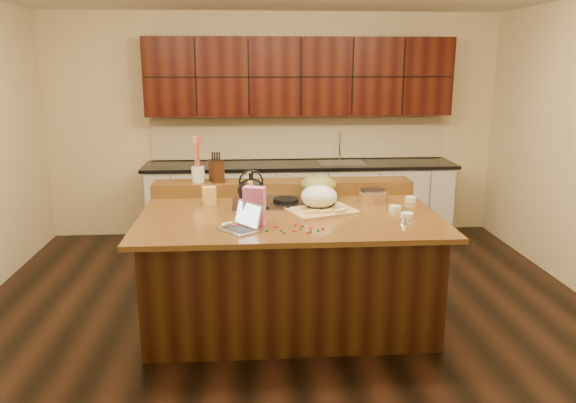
{
  "coord_description": "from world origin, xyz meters",
  "views": [
    {
      "loc": [
        -0.32,
        -4.41,
        2.11
      ],
      "look_at": [
        0.0,
        0.05,
        1.0
      ],
      "focal_mm": 35.0,
      "sensor_mm": 36.0,
      "label": 1
    }
  ],
  "objects": [
    {
      "name": "room",
      "position": [
        0.0,
        0.0,
        1.35
      ],
      "size": [
        5.52,
        5.02,
        2.72
      ],
      "color": "black",
      "rests_on": "ground"
    },
    {
      "name": "island",
      "position": [
        0.0,
        0.0,
        0.46
      ],
      "size": [
        2.4,
        1.6,
        0.92
      ],
      "color": "black",
      "rests_on": "ground"
    },
    {
      "name": "back_ledge",
      "position": [
        0.0,
        0.7,
        0.98
      ],
      "size": [
        2.4,
        0.3,
        0.12
      ],
      "primitive_type": "cube",
      "color": "black",
      "rests_on": "island"
    },
    {
      "name": "cooktop",
      "position": [
        0.0,
        0.3,
        0.94
      ],
      "size": [
        0.92,
        0.52,
        0.05
      ],
      "color": "gray",
      "rests_on": "island"
    },
    {
      "name": "back_counter",
      "position": [
        0.3,
        2.23,
        0.98
      ],
      "size": [
        3.7,
        0.66,
        2.4
      ],
      "color": "silver",
      "rests_on": "ground"
    },
    {
      "name": "kettle",
      "position": [
        -0.3,
        0.17,
        1.07
      ],
      "size": [
        0.27,
        0.27,
        0.21
      ],
      "primitive_type": "ellipsoid",
      "rotation": [
        0.0,
        0.0,
        -0.18
      ],
      "color": "black",
      "rests_on": "cooktop"
    },
    {
      "name": "green_bowl",
      "position": [
        0.3,
        0.43,
        1.05
      ],
      "size": [
        0.38,
        0.38,
        0.17
      ],
      "primitive_type": "ellipsoid",
      "rotation": [
        0.0,
        0.0,
        -0.22
      ],
      "color": "#606C2B",
      "rests_on": "cooktop"
    },
    {
      "name": "laptop",
      "position": [
        -0.37,
        -0.46,
        0.97
      ],
      "size": [
        0.35,
        0.36,
        0.2
      ],
      "rotation": [
        0.0,
        0.0,
        -0.92
      ],
      "color": "#B7B7BC",
      "rests_on": "island"
    },
    {
      "name": "oil_bottle",
      "position": [
        -0.31,
        -0.26,
        1.06
      ],
      "size": [
        0.08,
        0.08,
        0.27
      ],
      "primitive_type": "cylinder",
      "rotation": [
        0.0,
        0.0,
        0.18
      ],
      "color": "gold",
      "rests_on": "island"
    },
    {
      "name": "vinegar_bottle",
      "position": [
        -0.32,
        0.23,
        1.04
      ],
      "size": [
        0.08,
        0.08,
        0.25
      ],
      "primitive_type": "cylinder",
      "rotation": [
        0.0,
        0.0,
        -0.29
      ],
      "color": "silver",
      "rests_on": "island"
    },
    {
      "name": "wooden_tray",
      "position": [
        0.26,
        0.04,
        1.01
      ],
      "size": [
        0.62,
        0.53,
        0.21
      ],
      "rotation": [
        0.0,
        0.0,
        0.35
      ],
      "color": "tan",
      "rests_on": "island"
    },
    {
      "name": "ramekin_a",
      "position": [
        0.92,
        -0.24,
        0.94
      ],
      "size": [
        0.11,
        0.11,
        0.04
      ],
      "primitive_type": "cylinder",
      "rotation": [
        0.0,
        0.0,
        0.12
      ],
      "color": "white",
      "rests_on": "island"
    },
    {
      "name": "ramekin_b",
      "position": [
        0.88,
        -0.02,
        0.94
      ],
      "size": [
        0.11,
        0.11,
        0.04
      ],
      "primitive_type": "cylinder",
      "rotation": [
        0.0,
        0.0,
        -0.08
      ],
      "color": "white",
      "rests_on": "island"
    },
    {
      "name": "ramekin_c",
      "position": [
        1.1,
        0.28,
        0.94
      ],
      "size": [
        0.13,
        0.13,
        0.04
      ],
      "primitive_type": "cylinder",
      "rotation": [
        0.0,
        0.0,
        -0.42
      ],
      "color": "white",
      "rests_on": "island"
    },
    {
      "name": "strainer_bowl",
      "position": [
        0.77,
        0.32,
        0.97
      ],
      "size": [
        0.31,
        0.31,
        0.09
      ],
      "primitive_type": "cylinder",
      "rotation": [
        0.0,
        0.0,
        0.37
      ],
      "color": "#996B3F",
      "rests_on": "island"
    },
    {
      "name": "kitchen_timer",
      "position": [
        0.86,
        -0.38,
        0.96
      ],
      "size": [
        0.09,
        0.09,
        0.07
      ],
      "primitive_type": "cone",
      "rotation": [
        0.0,
        0.0,
        0.12
      ],
      "color": "silver",
      "rests_on": "island"
    },
    {
      "name": "pink_bag",
      "position": [
        -0.28,
        -0.36,
        1.07
      ],
      "size": [
        0.18,
        0.12,
        0.3
      ],
      "primitive_type": "cube",
      "rotation": [
        0.0,
        0.0,
        -0.27
      ],
      "color": "#CD60AC",
      "rests_on": "island"
    },
    {
      "name": "candy_plate",
      "position": [
        -0.44,
        -0.36,
        0.93
      ],
      "size": [
        0.22,
        0.22,
        0.01
      ],
      "primitive_type": "cylinder",
      "rotation": [
        0.0,
        0.0,
        0.29
      ],
      "color": "white",
      "rests_on": "island"
    },
    {
      "name": "package_box",
      "position": [
        -0.66,
        0.31,
        1.0
      ],
      "size": [
        0.13,
        0.1,
        0.16
      ],
      "primitive_type": "cube",
      "rotation": [
        0.0,
        0.0,
        0.22
      ],
      "color": "#EDB653",
      "rests_on": "island"
    },
    {
      "name": "utensil_crock",
      "position": [
        -0.78,
        0.7,
        1.11
      ],
      "size": [
        0.14,
        0.14,
        0.14
      ],
      "primitive_type": "cylinder",
      "rotation": [
        0.0,
        0.0,
        -0.21
      ],
      "color": "white",
      "rests_on": "back_ledge"
    },
    {
      "name": "knife_block",
      "position": [
        -0.61,
        0.7,
        1.14
      ],
      "size": [
        0.15,
        0.19,
        0.2
      ],
      "primitive_type": "cube",
      "rotation": [
        0.0,
        0.0,
        0.36
      ],
      "color": "black",
      "rests_on": "back_ledge"
    },
    {
      "name": "gumdrop_0",
      "position": [
        -0.13,
        -0.44,
        0.93
      ],
      "size": [
        0.02,
        0.02,
        0.02
      ],
      "primitive_type": "ellipsoid",
      "color": "red",
      "rests_on": "island"
    },
    {
      "name": "gumdrop_1",
      "position": [
        0.18,
        -0.55,
        0.93
      ],
      "size": [
        0.02,
        0.02,
        0.02
      ],
      "primitive_type": "ellipsoid",
      "color": "#198C26",
      "rests_on": "island"
    },
    {
      "name": "gumdrop_2",
      "position": [
        0.02,
        -0.38,
        0.93
      ],
      "size": [
        0.02,
        0.02,
        0.02
      ],
      "primitive_type": "ellipsoid",
      "color": "red",
      "rests_on": "island"
    },
    {
      "name": "gumdrop_3",
      "position": [
        -0.09,
        -0.52,
        0.93
      ],
      "size": [
        0.02,
        0.02,
        0.02
      ],
      "primitive_type": "ellipsoid",
      "color": "#198C26",
      "rests_on": "island"
    },
    {
      "name": "gumdrop_4",
      "position": [
        0.0,
        -0.54,
        0.93
      ],
      "size": [
        0.02,
        0.02,
        0.02
      ],
      "primitive_type": "ellipsoid",
      "color": "red",
      "rests_on": "island"
    },
    {
      "name": "gumdrop_5",
      "position": [
        -0.19,
        -0.52,
        0.93
      ],
      "size": [
        0.02,
        0.02,
        0.02
      ],
      "primitive_type": "ellipsoid",
      "color": "#198C26",
      "rests_on": "island"
    },
    {
      "name": "gumdrop_6",
      "position": [
        0.13,
        -0.46,
        0.93
      ],
      "size": [
        0.02,
        0.02,
        0.02
      ],
      "primitive_type": "ellipsoid",
      "color": "red",
      "rests_on": "island"
    },
    {
      "name": "gumdrop_7",
      "position": [
        -0.07,
        -0.58,
        0.93
      ],
      "size": [
        0.02,
        0.02,
        0.02
      ],
      "primitive_type": "ellipsoid",
      "color": "#198C26",
      "rests_on": "island"
    },
    {
      "name": "gumdrop_8",
      "position": [
        0.09,
        -0.59,
        0.93
      ],
      "size": [
        0.02,
        0.02,
        0.02
      ],
      "primitive_type": "ellipsoid",
      "color": "red",
      "rests_on": "island"
    },
    {
      "name": "gumdrop_9",
      "position": [
        0.12,
        -0.57,
        0.93
      ],
      "size": [
        0.02,
        0.02,
        0.02
      ],
      "primitive_type": "ellipsoid",
      "color": "#198C26",
      "rests_on": "island"
    },
    {
      "name": "gumdrop_10",
      "position": [
        0.13,
        -0.5,
        0.93
      ],
      "size": [
        0.02,
        0.02,
        0.02
      ],
      "primitive_type": "ellipsoid",
      "color": "red",
      "rests_on": "island"
    },
    {
      "name": "gumdrop_11",
      "position": [
        0.05,
        -0.48,
        0.93
      ],
      "size": [
        0.02,
        0.02,
        0.02
      ],
      "primitive_type": "ellipsoid",
      "color": "#198C26",
      "rests_on": "island"
    },
    {
      "name": "gumdrop_12",
      "position": [
        0.22,
        -0.51,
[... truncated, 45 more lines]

